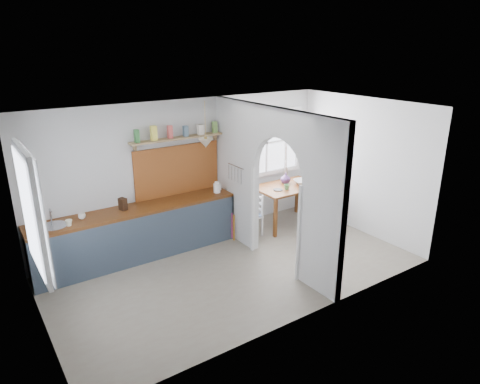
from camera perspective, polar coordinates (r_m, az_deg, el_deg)
floor at (r=7.14m, az=-0.60°, el=-10.23°), size 5.80×3.20×0.01m
ceiling at (r=6.29m, az=-0.68°, el=10.89°), size 5.80×3.20×0.01m
walls at (r=6.60m, az=-0.64°, el=-0.35°), size 5.81×3.21×2.60m
partition at (r=6.99m, az=3.89°, el=2.03°), size 0.12×3.20×2.60m
kitchen_window at (r=5.54m, az=-26.25°, el=-2.45°), size 0.10×1.16×1.50m
nook_window at (r=8.75m, az=3.57°, el=6.54°), size 1.76×0.10×1.30m
counter at (r=7.56m, az=-13.48°, el=-5.20°), size 3.50×0.60×0.90m
sink at (r=7.07m, az=-23.53°, el=-4.23°), size 0.40×0.40×0.02m
backsplash at (r=7.80m, az=-8.32°, el=2.91°), size 1.65×0.03×0.90m
shelf at (r=7.57m, az=-8.27°, el=7.48°), size 1.75×0.20×0.21m
pendant_lamp at (r=7.46m, az=-4.60°, el=6.52°), size 0.26×0.26×0.16m
utensil_rail at (r=7.59m, az=-0.56°, el=3.46°), size 0.02×0.50×0.02m
dining_table at (r=8.74m, az=6.29°, el=-1.73°), size 1.31×0.88×0.81m
chair_left at (r=8.17m, az=1.32°, el=-3.08°), size 0.38×0.38×0.83m
chair_right at (r=9.26m, az=11.15°, el=-0.30°), size 0.51×0.51×0.96m
kettle at (r=7.90m, az=-3.10°, el=0.65°), size 0.21×0.19×0.20m
mug_a at (r=6.96m, az=-21.85°, el=-3.84°), size 0.12×0.12×0.10m
mug_b at (r=7.16m, az=-20.33°, el=-3.04°), size 0.13×0.13×0.09m
knife_block at (r=7.31m, az=-15.35°, el=-1.57°), size 0.13×0.15×0.20m
jar at (r=7.34m, az=-15.37°, el=-1.71°), size 0.13×0.13×0.15m
towel_magenta at (r=8.05m, az=-1.10°, el=-4.50°), size 0.02×0.03×0.51m
towel_orange at (r=8.01m, az=-0.82°, el=-4.82°), size 0.02×0.03×0.53m
bowl at (r=8.76m, az=8.34°, el=1.34°), size 0.42×0.42×0.08m
table_cup at (r=8.37m, az=6.25°, el=0.66°), size 0.12×0.12×0.10m
plate at (r=8.34m, az=5.09°, el=0.30°), size 0.21×0.21×0.01m
vase at (r=8.75m, az=6.10°, el=1.86°), size 0.26×0.26×0.22m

